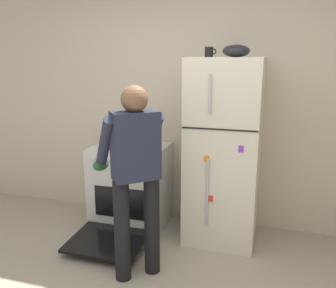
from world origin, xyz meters
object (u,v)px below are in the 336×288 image
object	(u,v)px
red_pot	(143,142)
refrigerator	(224,152)
stove_range	(131,187)
person_cook	(135,167)
mixing_bowl	(236,51)
coffee_mug	(209,52)
pepper_mill	(112,132)

from	to	relation	value
red_pot	refrigerator	bearing A→B (deg)	3.44
stove_range	person_cook	bearing A→B (deg)	-64.71
refrigerator	person_cook	bearing A→B (deg)	-124.14
refrigerator	person_cook	distance (m)	1.05
stove_range	mixing_bowl	xyz separation A→B (m)	(1.07, 0.02, 1.42)
refrigerator	stove_range	xyz separation A→B (m)	(-0.99, -0.02, -0.47)
refrigerator	person_cook	world-z (taller)	refrigerator
stove_range	coffee_mug	xyz separation A→B (m)	(0.81, 0.07, 1.41)
refrigerator	red_pot	size ratio (longest dim) A/B	5.53
person_cook	coffee_mug	xyz separation A→B (m)	(0.41, 0.92, 0.90)
person_cook	pepper_mill	world-z (taller)	person_cook
coffee_mug	pepper_mill	size ratio (longest dim) A/B	0.69
stove_range	red_pot	xyz separation A→B (m)	(0.16, -0.03, 0.52)
person_cook	mixing_bowl	distance (m)	1.42
stove_range	red_pot	bearing A→B (deg)	-11.40
coffee_mug	mixing_bowl	world-z (taller)	mixing_bowl
stove_range	coffee_mug	bearing A→B (deg)	4.78
refrigerator	stove_range	size ratio (longest dim) A/B	1.49
refrigerator	red_pot	xyz separation A→B (m)	(-0.83, -0.05, 0.05)
stove_range	person_cook	world-z (taller)	person_cook
refrigerator	coffee_mug	size ratio (longest dim) A/B	16.06
coffee_mug	pepper_mill	distance (m)	1.42
person_cook	pepper_mill	distance (m)	1.27
red_pot	coffee_mug	world-z (taller)	coffee_mug
stove_range	mixing_bowl	size ratio (longest dim) A/B	4.85
coffee_mug	mixing_bowl	xyz separation A→B (m)	(0.26, -0.05, 0.01)
person_cook	pepper_mill	size ratio (longest dim) A/B	9.87
refrigerator	coffee_mug	world-z (taller)	coffee_mug
refrigerator	stove_range	bearing A→B (deg)	-178.99
stove_range	pepper_mill	distance (m)	0.65
person_cook	coffee_mug	world-z (taller)	coffee_mug
refrigerator	red_pot	bearing A→B (deg)	-176.56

